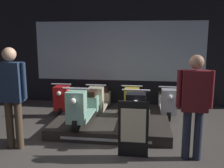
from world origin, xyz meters
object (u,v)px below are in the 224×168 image
object	(u,v)px
scooter_display_left	(84,107)
price_sign_board	(133,129)
scooter_backrow_1	(100,100)
scooter_backrow_0	(69,99)
person_left_browsing	(12,91)
person_right_browsing	(194,100)
scooter_backrow_3	(167,102)
scooter_backrow_2	(133,101)
scooter_display_right	(137,109)

from	to	relation	value
scooter_display_left	price_sign_board	size ratio (longest dim) A/B	1.67
scooter_backrow_1	scooter_backrow_0	bearing A→B (deg)	180.00
scooter_display_left	scooter_backrow_1	bearing A→B (deg)	87.17
person_left_browsing	person_right_browsing	world-z (taller)	person_left_browsing
scooter_backrow_3	person_right_browsing	distance (m)	2.50
price_sign_board	scooter_backrow_1	bearing A→B (deg)	112.35
person_right_browsing	price_sign_board	xyz separation A→B (m)	(-0.94, -0.05, -0.51)
scooter_display_left	scooter_backrow_2	size ratio (longest dim) A/B	1.00
scooter_backrow_2	scooter_backrow_3	xyz separation A→B (m)	(0.87, 0.00, 0.00)
scooter_backrow_3	person_left_browsing	distance (m)	3.77
scooter_backrow_0	scooter_display_right	bearing A→B (deg)	-37.56
scooter_display_right	scooter_backrow_3	bearing A→B (deg)	63.96
scooter_display_left	person_right_browsing	bearing A→B (deg)	-25.18
price_sign_board	person_left_browsing	bearing A→B (deg)	178.76
scooter_backrow_2	scooter_backrow_3	world-z (taller)	same
scooter_backrow_3	scooter_backrow_0	bearing A→B (deg)	180.00
scooter_backrow_1	scooter_backrow_3	world-z (taller)	same
scooter_backrow_0	scooter_backrow_2	size ratio (longest dim) A/B	1.00
scooter_backrow_0	scooter_backrow_3	world-z (taller)	same
scooter_backrow_3	person_right_browsing	xyz separation A→B (m)	(0.21, -2.40, 0.66)
scooter_backrow_0	person_left_browsing	size ratio (longest dim) A/B	0.88
price_sign_board	scooter_display_right	bearing A→B (deg)	89.01
scooter_display_right	scooter_backrow_3	xyz separation A→B (m)	(0.71, 1.45, -0.21)
scooter_display_left	scooter_backrow_3	world-z (taller)	scooter_display_left
person_left_browsing	person_right_browsing	xyz separation A→B (m)	(3.03, 0.00, -0.06)
scooter_display_right	person_right_browsing	size ratio (longest dim) A/B	0.93
scooter_display_left	person_left_browsing	distance (m)	1.48
person_right_browsing	scooter_backrow_0	bearing A→B (deg)	139.51
scooter_backrow_2	scooter_backrow_3	distance (m)	0.87
scooter_display_right	scooter_backrow_0	world-z (taller)	scooter_display_right
scooter_backrow_0	scooter_backrow_1	bearing A→B (deg)	0.00
scooter_display_right	person_left_browsing	distance (m)	2.37
person_right_browsing	scooter_backrow_3	bearing A→B (deg)	95.07
scooter_display_left	scooter_backrow_0	world-z (taller)	scooter_display_left
scooter_backrow_1	price_sign_board	distance (m)	2.65
scooter_backrow_0	price_sign_board	world-z (taller)	price_sign_board
scooter_backrow_3	scooter_display_left	bearing A→B (deg)	-141.16
scooter_display_left	person_left_browsing	bearing A→B (deg)	-136.98
person_right_browsing	scooter_backrow_1	bearing A→B (deg)	129.02
scooter_backrow_0	scooter_backrow_3	bearing A→B (deg)	0.00
scooter_backrow_3	scooter_display_right	bearing A→B (deg)	-116.04
person_right_browsing	scooter_backrow_2	bearing A→B (deg)	114.21
scooter_backrow_1	person_left_browsing	bearing A→B (deg)	-114.38
price_sign_board	scooter_backrow_0	bearing A→B (deg)	127.43
scooter_display_left	person_right_browsing	distance (m)	2.27
scooter_display_left	scooter_backrow_2	xyz separation A→B (m)	(0.94, 1.45, -0.21)
scooter_display_right	price_sign_board	distance (m)	0.99
scooter_backrow_3	scooter_backrow_1	bearing A→B (deg)	180.00
scooter_backrow_0	scooter_backrow_1	world-z (taller)	same
scooter_backrow_1	scooter_backrow_3	size ratio (longest dim) A/B	1.00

